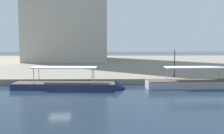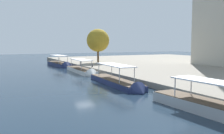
{
  "view_description": "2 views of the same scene",
  "coord_description": "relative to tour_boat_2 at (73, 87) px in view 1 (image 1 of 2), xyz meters",
  "views": [
    {
      "loc": [
        5.51,
        -30.28,
        6.57
      ],
      "look_at": [
        6.16,
        4.8,
        2.88
      ],
      "focal_mm": 42.66,
      "sensor_mm": 36.0,
      "label": 1
    },
    {
      "loc": [
        32.33,
        -11.81,
        6.06
      ],
      "look_at": [
        0.81,
        3.81,
        2.68
      ],
      "focal_mm": 40.67,
      "sensor_mm": 36.0,
      "label": 2
    }
  ],
  "objects": [
    {
      "name": "ground_plane",
      "position": [
        -0.93,
        -4.74,
        -0.28
      ],
      "size": [
        220.0,
        220.0,
        0.0
      ],
      "primitive_type": "plane",
      "color": "#192838"
    },
    {
      "name": "tour_boat_3",
      "position": [
        17.44,
        0.45,
        0.09
      ],
      "size": [
        14.6,
        3.18,
        3.79
      ],
      "rotation": [
        0.0,
        0.0,
        0.04
      ],
      "color": "#9EA3A8",
      "rests_on": "ground_plane"
    },
    {
      "name": "lamp_post",
      "position": [
        14.86,
        5.1,
        3.2
      ],
      "size": [
        0.4,
        0.4,
        4.33
      ],
      "color": "black",
      "rests_on": "dock_promenade"
    },
    {
      "name": "tour_boat_2",
      "position": [
        0.0,
        0.0,
        0.0
      ],
      "size": [
        15.1,
        3.44,
        4.01
      ],
      "rotation": [
        0.0,
        0.0,
        -0.05
      ],
      "color": "navy",
      "rests_on": "ground_plane"
    },
    {
      "name": "dock_promenade",
      "position": [
        -0.93,
        30.51,
        0.12
      ],
      "size": [
        120.0,
        55.0,
        0.81
      ],
      "primitive_type": "cube",
      "color": "gray",
      "rests_on": "ground_plane"
    }
  ]
}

